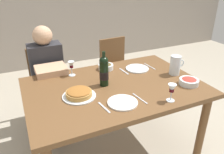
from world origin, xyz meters
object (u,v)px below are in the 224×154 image
at_px(dinner_plate_left_setting, 123,102).
at_px(wine_glass_left_diner, 172,89).
at_px(dinner_plate_right_setting, 137,69).
at_px(chair_left, 47,80).
at_px(chair_right, 116,68).
at_px(water_pitcher, 175,66).
at_px(salad_bowl, 189,81).
at_px(baked_tart, 79,94).
at_px(wine_glass_right_diner, 71,66).
at_px(olive_bowl, 106,66).
at_px(diner_left, 50,79).
at_px(wine_bottle, 104,71).
at_px(dining_table, 115,95).

bearing_deg(dinner_plate_left_setting, wine_glass_left_diner, -18.84).
xyz_separation_m(dinner_plate_right_setting, chair_left, (-0.81, 0.67, -0.27)).
bearing_deg(chair_right, dinner_plate_right_setting, 78.42).
bearing_deg(water_pitcher, salad_bowl, -96.49).
relative_size(baked_tart, wine_glass_left_diner, 1.89).
bearing_deg(dinner_plate_left_setting, chair_left, 108.00).
bearing_deg(dinner_plate_right_setting, wine_glass_left_diner, -96.77).
xyz_separation_m(salad_bowl, wine_glass_right_diner, (-0.87, 0.60, 0.07)).
relative_size(olive_bowl, dinner_plate_left_setting, 0.65).
relative_size(baked_tart, dinner_plate_left_setting, 1.16).
xyz_separation_m(water_pitcher, baked_tart, (-0.95, -0.03, -0.05)).
relative_size(baked_tart, salad_bowl, 1.59).
bearing_deg(diner_left, chair_left, -90.05).
distance_m(olive_bowl, wine_glass_left_diner, 0.79).
xyz_separation_m(wine_glass_left_diner, dinner_plate_left_setting, (-0.35, 0.12, -0.09)).
relative_size(wine_glass_left_diner, dinner_plate_right_setting, 0.61).
relative_size(baked_tart, chair_right, 0.30).
bearing_deg(chair_left, wine_glass_right_diner, 107.09).
bearing_deg(chair_left, wine_bottle, 113.32).
bearing_deg(dining_table, olive_bowl, 79.10).
height_order(dining_table, water_pitcher, water_pitcher).
bearing_deg(wine_bottle, wine_glass_left_diner, -51.16).
xyz_separation_m(olive_bowl, wine_glass_left_diner, (0.21, -0.75, 0.07)).
relative_size(olive_bowl, chair_left, 0.17).
xyz_separation_m(water_pitcher, chair_left, (-1.07, 0.92, -0.34)).
height_order(dinner_plate_left_setting, diner_left, diner_left).
distance_m(dining_table, water_pitcher, 0.64).
bearing_deg(wine_glass_right_diner, baked_tart, -97.63).
xyz_separation_m(water_pitcher, diner_left, (-1.07, 0.68, -0.22)).
relative_size(dining_table, olive_bowl, 10.06).
distance_m(dinner_plate_left_setting, chair_left, 1.27).
bearing_deg(chair_left, dining_table, 116.35).
bearing_deg(wine_bottle, olive_bowl, 64.29).
bearing_deg(chair_left, chair_right, 179.87).
xyz_separation_m(salad_bowl, diner_left, (-1.04, 0.91, -0.17)).
xyz_separation_m(wine_glass_left_diner, diner_left, (-0.73, 1.06, -0.24)).
height_order(salad_bowl, wine_glass_right_diner, wine_glass_right_diner).
distance_m(wine_bottle, dinner_plate_right_setting, 0.49).
bearing_deg(dinner_plate_right_setting, wine_bottle, -157.78).
height_order(salad_bowl, diner_left, diner_left).
xyz_separation_m(salad_bowl, dinner_plate_left_setting, (-0.66, -0.03, -0.02)).
bearing_deg(wine_glass_left_diner, dinner_plate_left_setting, 161.16).
xyz_separation_m(olive_bowl, chair_right, (0.38, 0.55, -0.29)).
xyz_separation_m(water_pitcher, wine_glass_left_diner, (-0.34, -0.38, 0.02)).
xyz_separation_m(dinner_plate_left_setting, chair_left, (-0.38, 1.18, -0.27)).
xyz_separation_m(baked_tart, dinner_plate_left_setting, (0.27, -0.23, -0.02)).
xyz_separation_m(wine_bottle, baked_tart, (-0.26, -0.10, -0.10)).
bearing_deg(dining_table, salad_bowl, -22.64).
bearing_deg(wine_glass_left_diner, salad_bowl, 25.81).
bearing_deg(dining_table, wine_bottle, 148.49).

